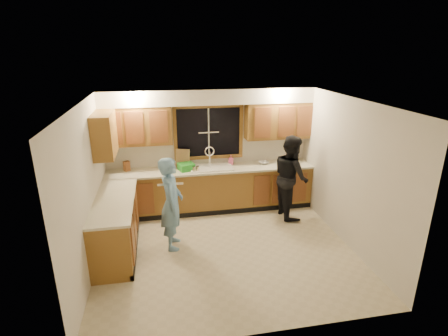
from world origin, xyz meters
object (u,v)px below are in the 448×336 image
at_px(sink, 211,171).
at_px(stove, 112,243).
at_px(knife_block, 127,166).
at_px(bowl, 264,163).
at_px(soap_bottle, 231,160).
at_px(dishwasher, 171,194).
at_px(woman, 291,177).
at_px(dish_crate, 186,167).
at_px(man, 172,204).

distance_m(sink, stove, 2.60).
relative_size(knife_block, bowl, 0.97).
distance_m(soap_bottle, bowl, 0.69).
relative_size(dishwasher, stove, 0.91).
relative_size(woman, knife_block, 8.31).
xyz_separation_m(sink, dishwasher, (-0.85, -0.01, -0.45)).
height_order(sink, stove, sink).
xyz_separation_m(dishwasher, woman, (2.36, -0.54, 0.42)).
height_order(dishwasher, stove, stove).
distance_m(sink, woman, 1.61).
bearing_deg(dishwasher, woman, -12.99).
bearing_deg(woman, soap_bottle, 53.88).
height_order(knife_block, dish_crate, knife_block).
xyz_separation_m(sink, knife_block, (-1.68, 0.14, 0.16)).
xyz_separation_m(soap_bottle, bowl, (0.68, -0.10, -0.07)).
height_order(dishwasher, soap_bottle, soap_bottle).
height_order(dishwasher, bowl, bowl).
relative_size(dishwasher, knife_block, 4.08).
height_order(man, bowl, man).
relative_size(man, soap_bottle, 7.99).
bearing_deg(woman, dishwasher, 75.16).
distance_m(knife_block, dish_crate, 1.18).
bearing_deg(man, bowl, -51.11).
bearing_deg(man, soap_bottle, -37.34).
bearing_deg(sink, woman, -20.30).
bearing_deg(soap_bottle, woman, -34.26).
bearing_deg(dish_crate, knife_block, 171.84).
bearing_deg(dishwasher, man, -90.82).
xyz_separation_m(dishwasher, stove, (-0.95, -1.81, 0.04)).
bearing_deg(stove, dish_crate, 54.32).
distance_m(dishwasher, stove, 2.04).
bearing_deg(dish_crate, woman, -14.75).
height_order(woman, dish_crate, woman).
relative_size(sink, dishwasher, 1.05).
bearing_deg(woman, stove, 109.05).
xyz_separation_m(knife_block, bowl, (2.81, -0.08, -0.08)).
distance_m(man, woman, 2.50).
xyz_separation_m(dishwasher, man, (-0.02, -1.31, 0.39)).
height_order(stove, man, man).
xyz_separation_m(woman, knife_block, (-3.19, 0.70, 0.19)).
relative_size(sink, man, 0.54).
distance_m(dishwasher, woman, 2.46).
relative_size(stove, man, 0.56).
relative_size(woman, soap_bottle, 8.34).
bearing_deg(stove, soap_bottle, 41.49).
distance_m(stove, dish_crate, 2.28).
relative_size(dishwasher, dish_crate, 2.80).
height_order(knife_block, bowl, knife_block).
height_order(stove, knife_block, knife_block).
xyz_separation_m(stove, soap_bottle, (2.25, 1.99, 0.57)).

